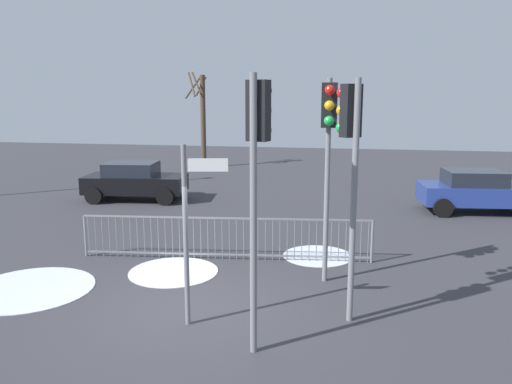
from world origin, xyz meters
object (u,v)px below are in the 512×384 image
at_px(traffic_light_foreground_left, 258,152).
at_px(direction_sign_post, 189,226).
at_px(car_blue_near, 476,191).
at_px(bare_tree_left, 202,117).
at_px(traffic_light_rear_left, 328,136).
at_px(traffic_light_foreground_right, 350,146).
at_px(car_black_far, 135,181).

xyz_separation_m(traffic_light_foreground_left, direction_sign_post, (-1.32, 0.62, -1.39)).
distance_m(car_blue_near, bare_tree_left, 15.39).
bearing_deg(bare_tree_left, car_blue_near, -35.57).
bearing_deg(traffic_light_rear_left, bare_tree_left, -68.25).
xyz_separation_m(car_blue_near, bare_tree_left, (-12.41, 8.87, 2.02)).
xyz_separation_m(traffic_light_foreground_right, bare_tree_left, (-8.06, 18.24, -0.37)).
distance_m(traffic_light_foreground_right, traffic_light_rear_left, 1.71).
relative_size(direction_sign_post, car_blue_near, 0.81).
height_order(traffic_light_foreground_left, direction_sign_post, traffic_light_foreground_left).
height_order(traffic_light_foreground_left, bare_tree_left, bare_tree_left).
bearing_deg(direction_sign_post, traffic_light_rear_left, 36.70).
relative_size(traffic_light_foreground_left, car_black_far, 1.09).
relative_size(traffic_light_foreground_right, traffic_light_rear_left, 0.99).
distance_m(traffic_light_foreground_right, car_blue_near, 10.60).
height_order(direction_sign_post, car_black_far, direction_sign_post).
distance_m(traffic_light_foreground_right, car_black_far, 12.46).
relative_size(traffic_light_foreground_left, traffic_light_foreground_right, 1.01).
xyz_separation_m(car_black_far, car_blue_near, (12.46, 0.21, 0.00)).
height_order(traffic_light_foreground_left, traffic_light_foreground_right, traffic_light_foreground_left).
bearing_deg(car_black_far, bare_tree_left, 83.27).
bearing_deg(traffic_light_foreground_left, car_blue_near, 77.67).
bearing_deg(bare_tree_left, traffic_light_rear_left, -65.35).
bearing_deg(bare_tree_left, direction_sign_post, -74.22).
xyz_separation_m(traffic_light_foreground_left, bare_tree_left, (-6.69, 19.64, -0.39)).
height_order(traffic_light_foreground_left, traffic_light_rear_left, traffic_light_rear_left).
bearing_deg(traffic_light_foreground_left, traffic_light_foreground_right, 61.24).
bearing_deg(car_black_far, car_blue_near, -5.42).
bearing_deg(traffic_light_foreground_right, traffic_light_foreground_left, -172.88).
relative_size(traffic_light_foreground_right, bare_tree_left, 0.82).
bearing_deg(direction_sign_post, traffic_light_foreground_right, 5.56).
bearing_deg(traffic_light_foreground_right, direction_sign_post, 157.74).
height_order(car_black_far, car_blue_near, same).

